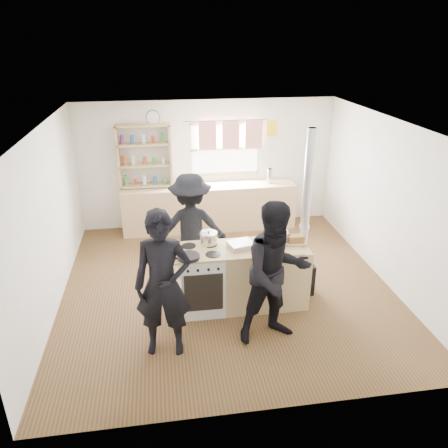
% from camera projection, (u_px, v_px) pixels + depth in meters
% --- Properties ---
extents(ground, '(5.00, 5.00, 0.01)m').
position_uv_depth(ground, '(227.00, 285.00, 6.85)').
color(ground, brown).
rests_on(ground, ground).
extents(back_counter, '(3.40, 0.55, 0.90)m').
position_uv_depth(back_counter, '(209.00, 207.00, 8.68)').
color(back_counter, tan).
rests_on(back_counter, ground).
extents(shelving_unit, '(1.00, 0.28, 1.20)m').
position_uv_depth(shelving_unit, '(145.00, 156.00, 8.19)').
color(shelving_unit, tan).
rests_on(shelving_unit, back_counter).
extents(thermos, '(0.10, 0.10, 0.28)m').
position_uv_depth(thermos, '(269.00, 176.00, 8.61)').
color(thermos, silver).
rests_on(thermos, back_counter).
extents(cooking_island, '(1.97, 0.64, 0.93)m').
position_uv_depth(cooking_island, '(243.00, 277.00, 6.19)').
color(cooking_island, white).
rests_on(cooking_island, ground).
extents(skillet_greens, '(0.33, 0.33, 0.05)m').
position_uv_depth(skillet_greens, '(188.00, 257.00, 5.69)').
color(skillet_greens, black).
rests_on(skillet_greens, cooking_island).
extents(roast_tray, '(0.38, 0.34, 0.08)m').
position_uv_depth(roast_tray, '(241.00, 245.00, 5.98)').
color(roast_tray, silver).
rests_on(roast_tray, cooking_island).
extents(stockpot_stove, '(0.25, 0.25, 0.20)m').
position_uv_depth(stockpot_stove, '(209.00, 238.00, 6.06)').
color(stockpot_stove, silver).
rests_on(stockpot_stove, cooking_island).
extents(stockpot_counter, '(0.30, 0.30, 0.22)m').
position_uv_depth(stockpot_counter, '(277.00, 238.00, 6.05)').
color(stockpot_counter, silver).
rests_on(stockpot_counter, cooking_island).
extents(bread_board, '(0.28, 0.20, 0.12)m').
position_uv_depth(bread_board, '(296.00, 240.00, 6.09)').
color(bread_board, tan).
rests_on(bread_board, cooking_island).
extents(flue_heater, '(0.35, 0.35, 2.50)m').
position_uv_depth(flue_heater, '(302.00, 253.00, 6.45)').
color(flue_heater, black).
rests_on(flue_heater, ground).
extents(person_near_left, '(0.73, 0.52, 1.86)m').
position_uv_depth(person_near_left, '(163.00, 285.00, 5.11)').
color(person_near_left, black).
rests_on(person_near_left, ground).
extents(person_near_right, '(1.02, 0.86, 1.87)m').
position_uv_depth(person_near_right, '(276.00, 274.00, 5.33)').
color(person_near_right, black).
rests_on(person_near_right, ground).
extents(person_far, '(1.14, 0.67, 1.74)m').
position_uv_depth(person_far, '(191.00, 228.00, 6.73)').
color(person_far, black).
rests_on(person_far, ground).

